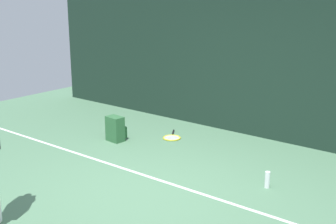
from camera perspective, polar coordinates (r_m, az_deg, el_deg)
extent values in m
plane|color=#4C7556|center=(6.06, -2.38, -9.95)|extent=(12.00, 12.00, 0.00)
cube|color=#192D23|center=(8.09, 11.55, 6.57)|extent=(10.00, 0.10, 2.81)
cube|color=white|center=(6.32, -0.17, -8.82)|extent=(9.00, 0.05, 0.00)
cylinder|color=black|center=(8.38, 0.64, -2.61)|extent=(0.19, 0.27, 0.03)
torus|color=gold|center=(8.10, 0.47, -3.26)|extent=(0.45, 0.45, 0.02)
cylinder|color=#B2B2B2|center=(8.10, 0.47, -3.26)|extent=(0.38, 0.38, 0.00)
cube|color=#2D6038|center=(7.96, -6.65, -2.10)|extent=(0.32, 0.23, 0.44)
cube|color=#23562D|center=(8.07, -5.87, -2.44)|extent=(0.23, 0.10, 0.20)
cylinder|color=white|center=(6.27, 12.34, -8.29)|extent=(0.07, 0.07, 0.23)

